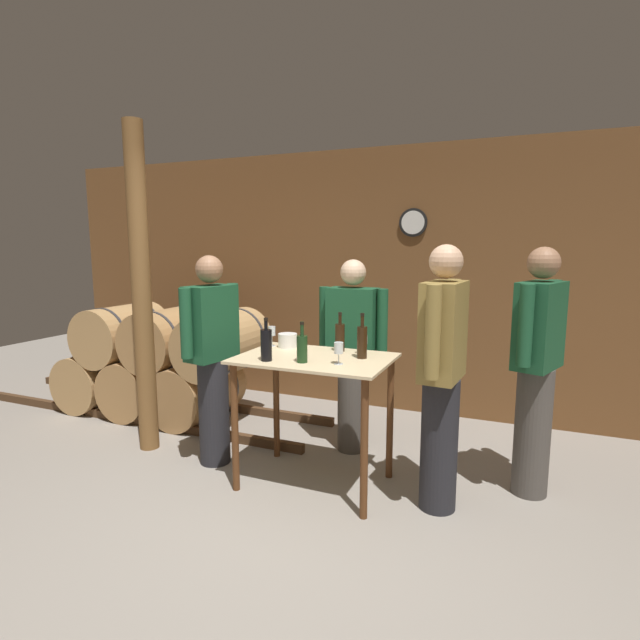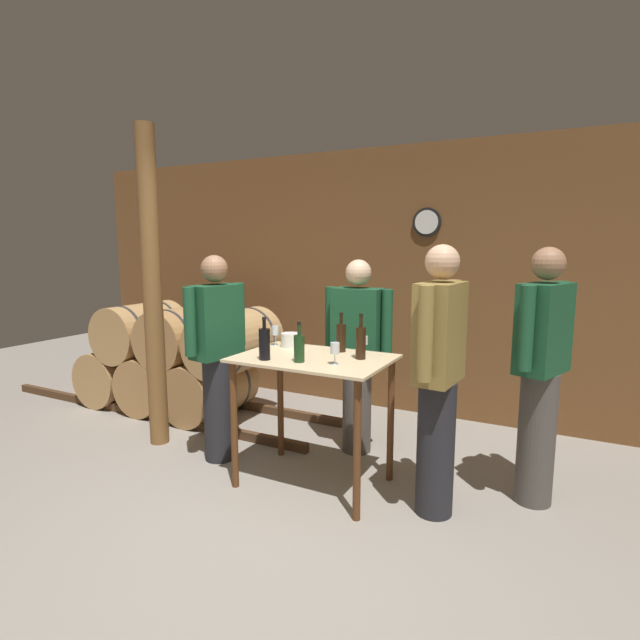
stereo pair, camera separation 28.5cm
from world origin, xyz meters
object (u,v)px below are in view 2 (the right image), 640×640
(wine_glass_near_right, at_px, (363,341))
(wine_glass_near_left, at_px, (275,331))
(person_host, at_px, (541,371))
(person_visitor_bearded, at_px, (438,376))
(person_visitor_with_scarf, at_px, (217,354))
(ice_bucket, at_px, (290,340))
(wine_bottle_center, at_px, (341,337))
(wine_glass_near_center, at_px, (335,349))
(wine_bottle_far_left, at_px, (264,343))
(wine_bottle_left, at_px, (299,347))
(wine_bottle_right, at_px, (361,342))
(wooden_post, at_px, (152,290))
(person_visitor_near_door, at_px, (358,352))

(wine_glass_near_right, bearing_deg, wine_glass_near_left, -178.67)
(person_host, relative_size, person_visitor_bearded, 0.99)
(person_host, bearing_deg, person_visitor_with_scarf, -169.39)
(wine_glass_near_left, xyz_separation_m, ice_bucket, (0.13, 0.01, -0.06))
(wine_bottle_center, distance_m, wine_glass_near_center, 0.41)
(person_host, height_order, person_visitor_with_scarf, person_host)
(wine_bottle_far_left, bearing_deg, wine_bottle_center, 53.60)
(person_visitor_bearded, bearing_deg, wine_glass_near_right, 159.46)
(person_visitor_with_scarf, distance_m, person_visitor_bearded, 1.77)
(wine_bottle_center, relative_size, wine_glass_near_center, 1.97)
(wine_bottle_left, xyz_separation_m, ice_bucket, (-0.31, 0.40, -0.05))
(wine_glass_near_left, bearing_deg, wine_bottle_left, -41.59)
(wine_bottle_right, distance_m, wine_glass_near_left, 0.78)
(person_host, xyz_separation_m, person_visitor_bearded, (-0.56, -0.45, 0.01))
(wine_bottle_right, bearing_deg, wine_glass_near_right, 105.86)
(wine_bottle_right, bearing_deg, wooden_post, -178.22)
(wine_bottle_far_left, height_order, wine_bottle_center, wine_bottle_far_left)
(wine_bottle_far_left, height_order, wine_bottle_right, wine_bottle_right)
(wine_bottle_center, bearing_deg, person_visitor_with_scarf, -166.77)
(ice_bucket, relative_size, person_visitor_near_door, 0.09)
(wooden_post, xyz_separation_m, wine_bottle_right, (1.89, 0.06, -0.28))
(wine_glass_near_center, bearing_deg, person_host, 25.87)
(wooden_post, distance_m, wine_glass_near_left, 1.16)
(wooden_post, distance_m, person_visitor_with_scarf, 0.84)
(wine_bottle_far_left, bearing_deg, wine_bottle_right, 29.67)
(wine_bottle_far_left, xyz_separation_m, person_host, (1.70, 0.69, -0.15))
(wine_glass_near_left, xyz_separation_m, wine_glass_near_right, (0.74, 0.02, -0.01))
(ice_bucket, bearing_deg, wooden_post, -171.51)
(wine_glass_near_center, relative_size, person_host, 0.09)
(ice_bucket, relative_size, person_visitor_with_scarf, 0.09)
(wine_bottle_far_left, height_order, wine_glass_near_right, wine_bottle_far_left)
(ice_bucket, distance_m, person_visitor_near_door, 0.61)
(wooden_post, bearing_deg, wine_bottle_center, 7.21)
(wine_glass_near_center, bearing_deg, wooden_post, 174.55)
(person_visitor_with_scarf, bearing_deg, wine_bottle_far_left, -21.88)
(wine_glass_near_right, xyz_separation_m, person_visitor_bearded, (0.61, -0.23, -0.13))
(wine_glass_near_left, bearing_deg, wine_glass_near_center, -26.81)
(wooden_post, relative_size, wine_glass_near_right, 19.97)
(wine_glass_near_right, xyz_separation_m, person_visitor_near_door, (-0.23, 0.45, -0.20))
(wine_glass_near_center, relative_size, person_visitor_bearded, 0.09)
(wine_glass_near_center, xyz_separation_m, wine_glass_near_right, (0.05, 0.36, -0.01))
(wooden_post, xyz_separation_m, person_visitor_near_door, (1.61, 0.64, -0.50))
(wine_bottle_left, xyz_separation_m, wine_bottle_center, (0.11, 0.43, 0.01))
(wine_bottle_far_left, height_order, person_visitor_bearded, person_visitor_bearded)
(wine_bottle_right, xyz_separation_m, wine_glass_near_right, (-0.04, 0.13, -0.02))
(person_visitor_near_door, bearing_deg, wine_bottle_right, -64.92)
(wine_glass_near_left, distance_m, person_host, 1.92)
(wooden_post, distance_m, person_host, 3.07)
(wine_bottle_right, xyz_separation_m, person_visitor_bearded, (0.57, -0.09, -0.15))
(wine_bottle_right, height_order, ice_bucket, wine_bottle_right)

